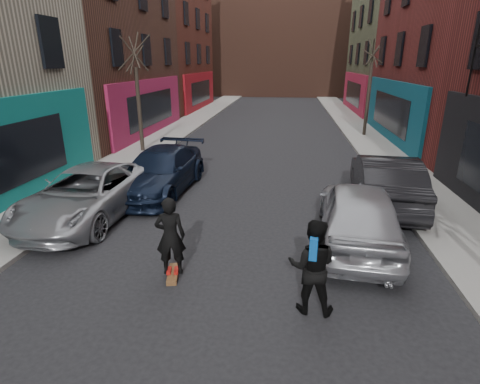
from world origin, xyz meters
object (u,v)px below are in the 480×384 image
(parked_right_far, at_px, (358,213))
(parked_right_end, at_px, (385,180))
(parked_left_far, at_px, (88,194))
(parked_left_end, at_px, (160,171))
(skateboarder, at_px, (170,236))
(pedestrian, at_px, (312,266))
(tree_right_far, at_px, (370,79))
(skateboard, at_px, (173,274))
(tree_left_far, at_px, (137,86))

(parked_right_far, bearing_deg, parked_right_end, -108.86)
(parked_left_far, xyz_separation_m, parked_right_end, (9.20, 2.22, 0.09))
(parked_left_end, xyz_separation_m, parked_right_end, (7.80, -0.41, 0.08))
(skateboarder, distance_m, pedestrian, 3.09)
(parked_right_far, bearing_deg, parked_left_far, 0.21)
(parked_right_far, bearing_deg, parked_left_end, -21.96)
(tree_right_far, xyz_separation_m, parked_right_end, (-1.60, -12.31, -2.68))
(parked_right_far, bearing_deg, pedestrian, 71.76)
(skateboard, bearing_deg, tree_right_far, 55.55)
(parked_left_far, bearing_deg, parked_left_end, 64.35)
(parked_right_far, bearing_deg, tree_right_far, -95.36)
(parked_left_far, relative_size, parked_left_end, 1.02)
(skateboarder, relative_size, pedestrian, 0.94)
(parked_right_end, bearing_deg, parked_left_far, 17.93)
(parked_right_far, relative_size, skateboard, 6.19)
(skateboarder, xyz_separation_m, pedestrian, (2.98, -0.81, -0.04))
(tree_left_far, bearing_deg, parked_right_end, -30.28)
(parked_left_far, bearing_deg, skateboard, -37.77)
(tree_left_far, bearing_deg, pedestrian, -56.65)
(parked_left_end, distance_m, skateboarder, 6.01)
(skateboard, relative_size, skateboarder, 0.45)
(parked_left_end, xyz_separation_m, skateboarder, (2.13, -5.61, 0.21))
(pedestrian, bearing_deg, parked_left_far, -25.25)
(pedestrian, bearing_deg, skateboard, -10.30)
(tree_left_far, xyz_separation_m, skateboard, (5.13, -11.51, -3.33))
(tree_left_far, relative_size, skateboard, 8.12)
(tree_right_far, distance_m, pedestrian, 19.00)
(pedestrian, bearing_deg, tree_left_far, -51.66)
(parked_right_end, bearing_deg, tree_right_far, -93.06)
(skateboard, bearing_deg, skateboarder, 0.00)
(parked_right_end, height_order, skateboarder, skateboarder)
(tree_left_far, bearing_deg, skateboard, -65.96)
(parked_right_end, bearing_deg, parked_left_end, 1.37)
(tree_left_far, xyz_separation_m, parked_left_far, (1.60, -8.53, -2.62))
(skateboard, bearing_deg, pedestrian, -27.20)
(parked_right_far, distance_m, skateboard, 4.94)
(parked_right_far, distance_m, skateboarder, 4.88)
(skateboarder, bearing_deg, parked_left_far, -52.07)
(tree_right_far, height_order, skateboarder, tree_right_far)
(pedestrian, bearing_deg, tree_right_far, -98.18)
(tree_right_far, height_order, parked_left_end, tree_right_far)
(tree_right_far, relative_size, parked_right_far, 1.37)
(parked_left_far, relative_size, parked_right_far, 1.10)
(tree_left_far, relative_size, parked_left_far, 1.19)
(tree_right_far, xyz_separation_m, parked_left_end, (-9.40, -11.90, -2.75))
(tree_right_far, xyz_separation_m, parked_left_far, (-10.80, -14.53, -2.77))
(tree_right_far, height_order, parked_left_far, tree_right_far)
(tree_right_far, relative_size, parked_left_far, 1.24)
(parked_right_far, height_order, pedestrian, pedestrian)
(parked_right_far, bearing_deg, skateboard, 32.99)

